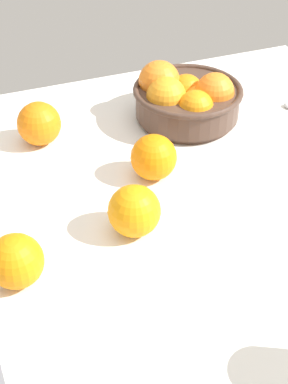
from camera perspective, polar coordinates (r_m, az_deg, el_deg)
name	(u,v)px	position (r cm, az deg, el deg)	size (l,w,h in cm)	color
ground_plane	(142,238)	(95.92, -0.22, -4.62)	(122.43, 109.15, 3.00)	white
fruit_bowl	(185,98)	(121.13, 4.12, 9.25)	(22.75, 22.75, 11.94)	#473328
loose_orange_0	(134,211)	(92.22, -0.97, -1.88)	(8.64, 8.64, 8.64)	orange
loose_orange_1	(154,157)	(104.24, 0.96, 3.45)	(8.47, 8.47, 8.47)	orange
loose_orange_2	(39,124)	(115.51, -10.34, 6.67)	(8.68, 8.68, 8.68)	orange
loose_orange_4	(16,261)	(86.22, -12.56, -6.69)	(8.31, 8.31, 8.31)	orange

